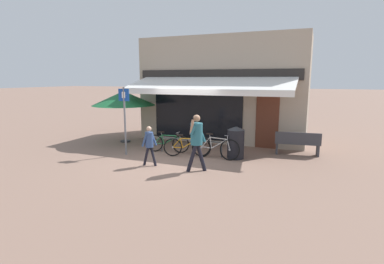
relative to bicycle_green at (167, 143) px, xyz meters
The scene contains 12 objects.
ground_plane 1.27m from the bicycle_green, 57.57° to the right, with size 160.00×160.00×0.00m, color #846656.
shop_front 4.28m from the bicycle_green, 71.76° to the left, with size 7.38×4.92×4.60m.
bike_rack_rail 0.96m from the bicycle_green, ahead, with size 2.50×0.04×0.57m.
bicycle_green is the anchor object (origin of this frame).
bicycle_orange 0.99m from the bicycle_green, 18.22° to the right, with size 1.61×0.73×0.82m.
bicycle_silver 1.99m from the bicycle_green, ahead, with size 1.81×0.52×0.90m.
pedestrian_adult 2.73m from the bicycle_green, 43.52° to the right, with size 0.58×0.65×1.75m.
pedestrian_child 1.93m from the bicycle_green, 80.90° to the right, with size 0.47×0.36×1.31m.
litter_bin 2.66m from the bicycle_green, ahead, with size 0.60×0.60×1.14m.
parking_sign 1.95m from the bicycle_green, 142.76° to the right, with size 0.44×0.07×2.49m.
cafe_parasol 3.20m from the bicycle_green, 159.67° to the left, with size 2.75×2.75×2.26m.
park_bench 4.85m from the bicycle_green, 16.82° to the left, with size 1.64×0.62×0.87m.
Camera 1 is at (4.48, -8.99, 2.80)m, focal length 28.00 mm.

